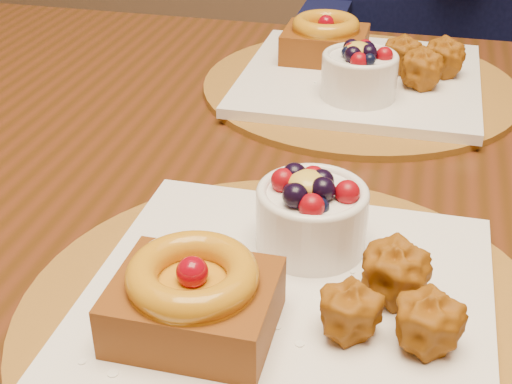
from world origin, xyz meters
The scene contains 4 objects.
dining_table centered at (-0.03, 0.11, 0.68)m, with size 1.60×0.90×0.76m.
place_setting_near centered at (-0.04, -0.10, 0.78)m, with size 0.38×0.38×0.08m.
place_setting_far centered at (-0.04, 0.33, 0.78)m, with size 0.38×0.38×0.08m.
chair_far centered at (0.10, 0.81, 0.55)m, with size 0.63×0.63×1.00m.
Camera 1 is at (0.04, -0.49, 1.09)m, focal length 50.00 mm.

